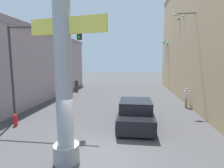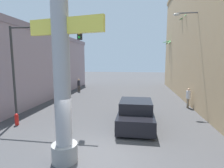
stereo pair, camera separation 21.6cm
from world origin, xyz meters
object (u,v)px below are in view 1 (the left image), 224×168
(traffic_light_mast, at_px, (35,55))
(palm_tree_mid_right, at_px, (190,40))
(fire_hydrant, at_px, (15,120))
(pedestrian_mid_right, at_px, (186,96))
(car_lead, at_px, (135,113))
(palm_tree_far_right, at_px, (169,58))
(neon_sign_pole, at_px, (62,25))
(street_lamp, at_px, (195,52))
(pedestrian_far_left, at_px, (77,84))

(traffic_light_mast, xyz_separation_m, palm_tree_mid_right, (11.64, 9.01, 1.72))
(fire_hydrant, bearing_deg, pedestrian_mid_right, 26.59)
(palm_tree_mid_right, relative_size, pedestrian_mid_right, 5.42)
(car_lead, distance_m, pedestrian_mid_right, 6.16)
(car_lead, distance_m, palm_tree_far_right, 17.29)
(car_lead, distance_m, fire_hydrant, 7.27)
(fire_hydrant, bearing_deg, neon_sign_pole, -35.68)
(neon_sign_pole, relative_size, street_lamp, 1.32)
(palm_tree_far_right, bearing_deg, neon_sign_pole, -110.24)
(traffic_light_mast, relative_size, car_lead, 1.22)
(palm_tree_far_right, bearing_deg, pedestrian_far_left, -154.85)
(pedestrian_mid_right, bearing_deg, fire_hydrant, -153.41)
(traffic_light_mast, height_order, pedestrian_mid_right, traffic_light_mast)
(street_lamp, bearing_deg, palm_tree_far_right, 88.66)
(neon_sign_pole, relative_size, fire_hydrant, 14.14)
(street_lamp, xyz_separation_m, palm_tree_mid_right, (0.81, 4.20, 1.34))
(traffic_light_mast, bearing_deg, palm_tree_mid_right, 37.73)
(street_lamp, height_order, palm_tree_far_right, street_lamp)
(palm_tree_far_right, distance_m, pedestrian_far_left, 13.91)
(palm_tree_mid_right, xyz_separation_m, pedestrian_far_left, (-12.77, 1.90, -5.00))
(car_lead, height_order, pedestrian_far_left, pedestrian_far_left)
(traffic_light_mast, relative_size, pedestrian_far_left, 3.64)
(palm_tree_mid_right, bearing_deg, palm_tree_far_right, 94.03)
(pedestrian_far_left, bearing_deg, street_lamp, -27.02)
(car_lead, bearing_deg, street_lamp, 42.76)
(palm_tree_mid_right, height_order, palm_tree_far_right, palm_tree_mid_right)
(car_lead, height_order, pedestrian_mid_right, pedestrian_mid_right)
(pedestrian_far_left, bearing_deg, car_lead, -55.12)
(car_lead, bearing_deg, fire_hydrant, -170.04)
(palm_tree_far_right, distance_m, fire_hydrant, 21.58)
(traffic_light_mast, xyz_separation_m, pedestrian_mid_right, (10.39, 4.92, -3.28))
(street_lamp, relative_size, fire_hydrant, 10.74)
(pedestrian_mid_right, distance_m, pedestrian_far_left, 12.98)
(neon_sign_pole, xyz_separation_m, pedestrian_far_left, (-4.62, 14.92, -4.18))
(pedestrian_mid_right, bearing_deg, car_lead, -133.67)
(traffic_light_mast, distance_m, fire_hydrant, 4.09)
(pedestrian_mid_right, bearing_deg, neon_sign_pole, -127.70)
(neon_sign_pole, bearing_deg, palm_tree_mid_right, 57.92)
(pedestrian_far_left, bearing_deg, neon_sign_pole, -72.80)
(pedestrian_mid_right, bearing_deg, palm_tree_far_right, 86.51)
(traffic_light_mast, distance_m, palm_tree_far_right, 20.01)
(street_lamp, bearing_deg, traffic_light_mast, -156.05)
(street_lamp, bearing_deg, fire_hydrant, -154.72)
(neon_sign_pole, height_order, pedestrian_mid_right, neon_sign_pole)
(palm_tree_mid_right, bearing_deg, traffic_light_mast, -142.27)
(palm_tree_mid_right, relative_size, palm_tree_far_right, 1.28)
(palm_tree_mid_right, distance_m, pedestrian_far_left, 13.85)
(traffic_light_mast, xyz_separation_m, pedestrian_far_left, (-1.14, 10.91, -3.28))
(palm_tree_far_right, bearing_deg, pedestrian_mid_right, -93.49)
(palm_tree_far_right, height_order, pedestrian_far_left, palm_tree_far_right)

